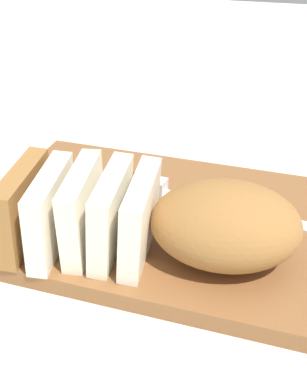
% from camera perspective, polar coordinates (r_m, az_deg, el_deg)
% --- Properties ---
extents(ground_plane, '(3.00, 3.00, 0.00)m').
position_cam_1_polar(ground_plane, '(0.63, 0.00, -3.93)').
color(ground_plane, silver).
extents(cutting_board, '(0.44, 0.32, 0.02)m').
position_cam_1_polar(cutting_board, '(0.62, 0.00, -3.15)').
color(cutting_board, brown).
rests_on(cutting_board, ground_plane).
extents(bread_loaf, '(0.32, 0.15, 0.09)m').
position_cam_1_polar(bread_loaf, '(0.53, 1.33, -3.18)').
color(bread_loaf, '#996633').
rests_on(bread_loaf, cutting_board).
extents(bread_knife, '(0.27, 0.06, 0.02)m').
position_cam_1_polar(bread_knife, '(0.65, 1.55, 0.27)').
color(bread_knife, silver).
rests_on(bread_knife, cutting_board).
extents(crumb_near_knife, '(0.00, 0.00, 0.00)m').
position_cam_1_polar(crumb_near_knife, '(0.63, 4.08, -1.29)').
color(crumb_near_knife, tan).
rests_on(crumb_near_knife, cutting_board).
extents(crumb_near_loaf, '(0.01, 0.01, 0.01)m').
position_cam_1_polar(crumb_near_loaf, '(0.64, -5.72, -1.15)').
color(crumb_near_loaf, tan).
rests_on(crumb_near_loaf, cutting_board).
extents(crumb_stray_left, '(0.01, 0.01, 0.01)m').
position_cam_1_polar(crumb_stray_left, '(0.64, -2.10, -0.59)').
color(crumb_stray_left, tan).
rests_on(crumb_stray_left, cutting_board).
extents(crumb_stray_right, '(0.00, 0.00, 0.00)m').
position_cam_1_polar(crumb_stray_right, '(0.57, 5.72, -5.55)').
color(crumb_stray_right, tan).
rests_on(crumb_stray_right, cutting_board).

